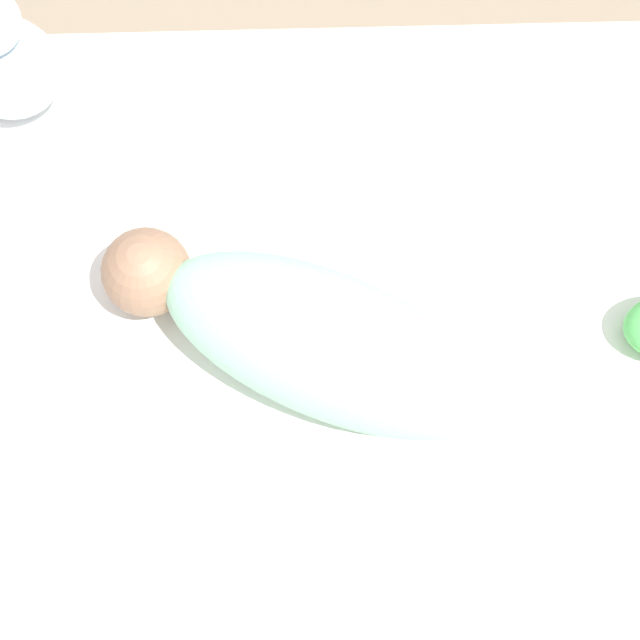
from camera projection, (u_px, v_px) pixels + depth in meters
ground_plane at (316, 343)px, 1.50m from camera, size 12.00×12.00×0.00m
bed_mattress at (315, 323)px, 1.41m from camera, size 1.43×0.99×0.19m
swaddled_baby at (305, 336)px, 1.21m from camera, size 0.57×0.39×0.18m
bunny_plush at (3, 56)px, 1.35m from camera, size 0.16×0.16×0.29m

